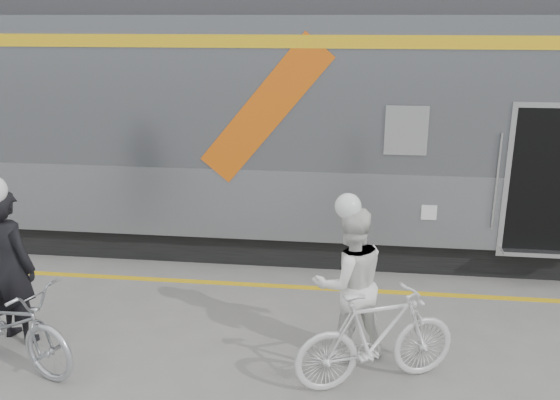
% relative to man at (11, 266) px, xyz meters
% --- Properties ---
extents(ground, '(90.00, 90.00, 0.00)m').
position_rel_man_xyz_m(ground, '(3.58, -0.33, -0.96)').
color(ground, slate).
rests_on(ground, ground).
extents(train, '(24.00, 3.17, 4.10)m').
position_rel_man_xyz_m(train, '(4.52, 3.87, 1.10)').
color(train, black).
rests_on(train, ground).
extents(safety_strip, '(24.00, 0.12, 0.01)m').
position_rel_man_xyz_m(safety_strip, '(3.58, 1.82, -0.95)').
color(safety_strip, yellow).
rests_on(safety_strip, ground).
extents(man, '(0.81, 0.67, 1.91)m').
position_rel_man_xyz_m(man, '(0.00, 0.00, 0.00)').
color(man, black).
rests_on(man, ground).
extents(bicycle_left, '(2.12, 1.35, 1.05)m').
position_rel_man_xyz_m(bicycle_left, '(0.20, -0.55, -0.43)').
color(bicycle_left, '#ADB1B6').
rests_on(bicycle_left, ground).
extents(woman, '(1.07, 0.97, 1.80)m').
position_rel_man_xyz_m(woman, '(3.99, 0.14, -0.06)').
color(woman, white).
rests_on(woman, ground).
extents(bicycle_right, '(1.87, 1.17, 1.09)m').
position_rel_man_xyz_m(bicycle_right, '(4.29, -0.41, -0.41)').
color(bicycle_right, silver).
rests_on(bicycle_right, ground).
extents(helmet_woman, '(0.29, 0.29, 0.29)m').
position_rel_man_xyz_m(helmet_woman, '(3.99, 0.14, 0.99)').
color(helmet_woman, white).
rests_on(helmet_woman, woman).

